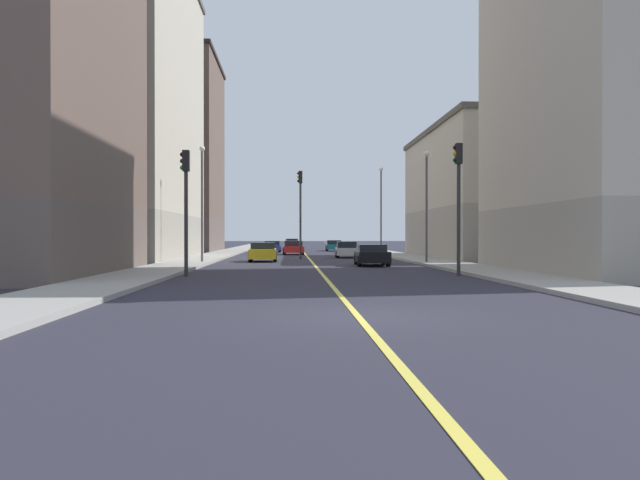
{
  "coord_description": "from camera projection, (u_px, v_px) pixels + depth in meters",
  "views": [
    {
      "loc": [
        -1.47,
        -13.76,
        1.75
      ],
      "look_at": [
        0.56,
        29.25,
        1.47
      ],
      "focal_mm": 35.99,
      "sensor_mm": 36.0,
      "label": 1
    }
  ],
  "objects": [
    {
      "name": "ground_plane",
      "position": [
        358.0,
        317.0,
        13.82
      ],
      "size": [
        400.0,
        400.0,
        0.0
      ],
      "primitive_type": "plane",
      "color": "#2A2935",
      "rests_on": "ground"
    },
    {
      "name": "sidewalk_left",
      "position": [
        384.0,
        253.0,
        63.14
      ],
      "size": [
        3.03,
        168.0,
        0.15
      ],
      "primitive_type": "cube",
      "color": "#9E9B93",
      "rests_on": "ground"
    },
    {
      "name": "sidewalk_right",
      "position": [
        224.0,
        253.0,
        62.4
      ],
      "size": [
        3.03,
        168.0,
        0.15
      ],
      "primitive_type": "cube",
      "color": "#9E9B93",
      "rests_on": "ground"
    },
    {
      "name": "lane_center_stripe",
      "position": [
        305.0,
        254.0,
        62.77
      ],
      "size": [
        0.16,
        154.0,
        0.01
      ],
      "primitive_type": "cube",
      "color": "#E5D14C",
      "rests_on": "ground"
    },
    {
      "name": "building_left_near",
      "position": [
        626.0,
        31.0,
        29.66
      ],
      "size": [
        9.83,
        14.87,
        22.5
      ],
      "color": "#9D9688",
      "rests_on": "ground"
    },
    {
      "name": "building_left_mid",
      "position": [
        489.0,
        194.0,
        50.22
      ],
      "size": [
        9.83,
        20.37,
        10.11
      ],
      "color": "#9D9688",
      "rests_on": "ground"
    },
    {
      "name": "building_right_corner",
      "position": [
        0.0,
        17.0,
        27.99
      ],
      "size": [
        9.83,
        14.56,
        22.6
      ],
      "color": "brown",
      "rests_on": "ground"
    },
    {
      "name": "building_right_midblock",
      "position": [
        120.0,
        109.0,
        47.82
      ],
      "size": [
        9.83,
        21.62,
        22.42
      ],
      "color": "#9D9688",
      "rests_on": "ground"
    },
    {
      "name": "building_right_distant",
      "position": [
        174.0,
        156.0,
        69.81
      ],
      "size": [
        9.83,
        15.13,
        20.99
      ],
      "color": "brown",
      "rests_on": "ground"
    },
    {
      "name": "traffic_light_left_near",
      "position": [
        458.0,
        190.0,
        28.03
      ],
      "size": [
        0.4,
        0.32,
        5.8
      ],
      "color": "#2D2D2D",
      "rests_on": "ground"
    },
    {
      "name": "traffic_light_right_near",
      "position": [
        186.0,
        194.0,
        27.48
      ],
      "size": [
        0.4,
        0.32,
        5.42
      ],
      "color": "#2D2D2D",
      "rests_on": "ground"
    },
    {
      "name": "traffic_light_median_far",
      "position": [
        300.0,
        203.0,
        47.63
      ],
      "size": [
        0.4,
        0.32,
        6.57
      ],
      "color": "#2D2D2D",
      "rests_on": "ground"
    },
    {
      "name": "street_lamp_left_near",
      "position": [
        427.0,
        194.0,
        39.3
      ],
      "size": [
        0.36,
        0.36,
        6.79
      ],
      "color": "#4C4C51",
      "rests_on": "ground"
    },
    {
      "name": "street_lamp_right_near",
      "position": [
        202.0,
        191.0,
        39.78
      ],
      "size": [
        0.36,
        0.36,
        7.19
      ],
      "color": "#4C4C51",
      "rests_on": "ground"
    },
    {
      "name": "street_lamp_left_far",
      "position": [
        381.0,
        202.0,
        58.89
      ],
      "size": [
        0.36,
        0.36,
        7.92
      ],
      "color": "#4C4C51",
      "rests_on": "ground"
    },
    {
      "name": "car_teal",
      "position": [
        334.0,
        246.0,
        73.65
      ],
      "size": [
        1.96,
        4.61,
        1.24
      ],
      "color": "#196670",
      "rests_on": "ground"
    },
    {
      "name": "car_red",
      "position": [
        293.0,
        248.0,
        59.8
      ],
      "size": [
        2.0,
        4.21,
        1.29
      ],
      "color": "red",
      "rests_on": "ground"
    },
    {
      "name": "car_black",
      "position": [
        372.0,
        255.0,
        37.51
      ],
      "size": [
        1.96,
        4.39,
        1.25
      ],
      "color": "black",
      "rests_on": "ground"
    },
    {
      "name": "car_silver",
      "position": [
        347.0,
        250.0,
        51.3
      ],
      "size": [
        1.86,
        3.98,
        1.29
      ],
      "color": "silver",
      "rests_on": "ground"
    },
    {
      "name": "car_yellow",
      "position": [
        263.0,
        252.0,
        43.4
      ],
      "size": [
        1.92,
        4.05,
        1.3
      ],
      "color": "gold",
      "rests_on": "ground"
    },
    {
      "name": "car_blue",
      "position": [
        272.0,
        247.0,
        68.83
      ],
      "size": [
        1.84,
        4.37,
        1.19
      ],
      "color": "#23389E",
      "rests_on": "ground"
    },
    {
      "name": "car_maroon",
      "position": [
        292.0,
        244.0,
        82.87
      ],
      "size": [
        1.94,
        4.56,
        1.37
      ],
      "color": "maroon",
      "rests_on": "ground"
    }
  ]
}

